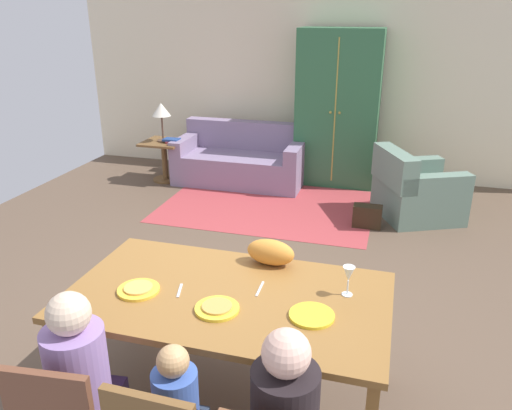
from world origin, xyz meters
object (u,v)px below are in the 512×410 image
(table_lamp, at_px, (161,111))
(person_man, at_px, (85,392))
(armchair, at_px, (415,191))
(dining_table, at_px, (228,303))
(plate_near_woman, at_px, (312,315))
(couch, at_px, (241,161))
(book_lower, at_px, (175,142))
(book_upper, at_px, (172,140))
(plate_near_man, at_px, (139,290))
(plate_near_child, at_px, (217,309))
(armoire, at_px, (338,109))
(side_table, at_px, (164,155))
(cat, at_px, (271,252))
(wine_glass, at_px, (349,275))
(handbag, at_px, (367,216))

(table_lamp, bearing_deg, person_man, -68.79)
(armchair, bearing_deg, dining_table, -108.21)
(plate_near_woman, relative_size, couch, 0.14)
(book_lower, bearing_deg, book_upper, 163.38)
(plate_near_man, bearing_deg, plate_near_child, -6.61)
(armoire, bearing_deg, plate_near_man, -97.03)
(plate_near_woman, distance_m, armoire, 4.62)
(person_man, bearing_deg, armchair, 68.29)
(plate_near_man, bearing_deg, couch, 99.56)
(table_lamp, height_order, book_upper, table_lamp)
(plate_near_man, distance_m, side_table, 4.39)
(cat, bearing_deg, dining_table, -104.59)
(wine_glass, distance_m, handbag, 2.89)
(plate_near_man, distance_m, plate_near_child, 0.52)
(couch, relative_size, book_lower, 8.15)
(plate_near_woman, distance_m, table_lamp, 4.88)
(armchair, xyz_separation_m, table_lamp, (-3.44, 0.42, 0.69))
(plate_near_woman, distance_m, cat, 0.65)
(armchair, bearing_deg, plate_near_child, -107.36)
(plate_near_man, height_order, person_man, person_man)
(plate_near_child, relative_size, person_man, 0.23)
(person_man, bearing_deg, table_lamp, 111.21)
(plate_near_woman, relative_size, cat, 0.78)
(book_lower, distance_m, handbag, 2.90)
(plate_near_woman, xyz_separation_m, book_upper, (-2.68, 3.94, -0.15))
(cat, relative_size, armchair, 0.28)
(wine_glass, xyz_separation_m, table_lamp, (-2.98, 3.69, 0.12))
(table_lamp, relative_size, handbag, 1.69)
(person_man, bearing_deg, handbag, 72.59)
(plate_near_child, distance_m, armoire, 4.68)
(wine_glass, bearing_deg, book_lower, 127.33)
(couch, relative_size, handbag, 5.61)
(table_lamp, relative_size, book_upper, 2.45)
(armoire, height_order, handbag, armoire)
(dining_table, distance_m, plate_near_child, 0.19)
(cat, height_order, armchair, cat)
(plate_near_child, height_order, wine_glass, wine_glass)
(couch, distance_m, handbag, 2.20)
(plate_near_child, relative_size, book_upper, 1.14)
(dining_table, relative_size, plate_near_man, 7.54)
(plate_near_woman, distance_m, book_lower, 4.72)
(side_table, bearing_deg, plate_near_woman, -54.63)
(armchair, height_order, handbag, armchair)
(wine_glass, height_order, book_lower, wine_glass)
(armchair, bearing_deg, plate_near_man, -114.85)
(plate_near_man, distance_m, handbag, 3.36)
(plate_near_man, height_order, handbag, plate_near_man)
(person_man, relative_size, handbag, 3.47)
(dining_table, xyz_separation_m, person_man, (-0.52, -0.71, -0.18))
(plate_near_child, bearing_deg, armoire, 89.38)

